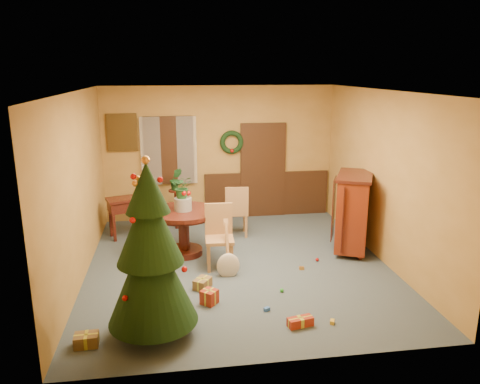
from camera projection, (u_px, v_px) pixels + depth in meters
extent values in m
plane|color=#35404E|center=(238.00, 265.00, 7.94)|extent=(5.50, 5.50, 0.00)
plane|color=silver|center=(238.00, 91.00, 7.20)|extent=(5.50, 5.50, 0.00)
plane|color=olive|center=(220.00, 153.00, 10.20)|extent=(5.00, 0.00, 5.00)
plane|color=olive|center=(276.00, 243.00, 4.94)|extent=(5.00, 0.00, 5.00)
plane|color=olive|center=(78.00, 188.00, 7.21)|extent=(0.00, 5.50, 5.50)
plane|color=olive|center=(384.00, 177.00, 7.93)|extent=(0.00, 5.50, 5.50)
cube|color=black|center=(267.00, 194.00, 10.56)|extent=(2.80, 0.06, 1.00)
cube|color=black|center=(263.00, 170.00, 10.39)|extent=(1.00, 0.08, 2.10)
cube|color=white|center=(263.00, 172.00, 10.43)|extent=(0.80, 0.03, 1.90)
cube|color=black|center=(169.00, 150.00, 9.97)|extent=(1.05, 0.08, 1.45)
cube|color=white|center=(169.00, 150.00, 10.00)|extent=(0.88, 0.03, 1.25)
cube|color=white|center=(151.00, 151.00, 9.87)|extent=(0.42, 0.02, 1.45)
cube|color=white|center=(187.00, 150.00, 9.98)|extent=(0.42, 0.02, 1.45)
torus|color=black|center=(232.00, 142.00, 10.10)|extent=(0.51, 0.11, 0.51)
cube|color=#4C3819|center=(122.00, 133.00, 9.74)|extent=(0.62, 0.05, 0.78)
cube|color=gray|center=(122.00, 132.00, 9.77)|extent=(0.48, 0.02, 0.62)
cylinder|color=black|center=(183.00, 212.00, 8.22)|extent=(1.20, 1.20, 0.06)
cylinder|color=black|center=(183.00, 215.00, 8.24)|extent=(1.07, 1.07, 0.04)
cylinder|color=black|center=(184.00, 233.00, 8.32)|extent=(0.19, 0.19, 0.67)
cylinder|color=black|center=(185.00, 251.00, 8.41)|extent=(0.64, 0.64, 0.11)
cylinder|color=slate|center=(183.00, 204.00, 8.19)|extent=(0.31, 0.31, 0.22)
imported|color=#1E4C23|center=(182.00, 187.00, 8.11)|extent=(0.36, 0.31, 0.40)
cube|color=#9C713E|center=(220.00, 240.00, 7.73)|extent=(0.48, 0.48, 0.05)
cube|color=#9C713E|center=(219.00, 219.00, 7.86)|extent=(0.46, 0.07, 0.55)
cube|color=#9C713E|center=(230.00, 250.00, 8.00)|extent=(0.05, 0.05, 0.47)
cube|color=#9C713E|center=(208.00, 251.00, 7.96)|extent=(0.05, 0.05, 0.47)
cube|color=#9C713E|center=(232.00, 258.00, 7.64)|extent=(0.05, 0.05, 0.47)
cube|color=#9C713E|center=(209.00, 259.00, 7.60)|extent=(0.05, 0.05, 0.47)
cube|color=#9C713E|center=(236.00, 212.00, 9.29)|extent=(0.48, 0.48, 0.05)
cube|color=#9C713E|center=(237.00, 201.00, 9.02)|extent=(0.45, 0.08, 0.53)
cube|color=#9C713E|center=(228.00, 227.00, 9.17)|extent=(0.05, 0.05, 0.46)
cube|color=#9C713E|center=(246.00, 227.00, 9.19)|extent=(0.05, 0.05, 0.46)
cube|color=#9C713E|center=(227.00, 221.00, 9.52)|extent=(0.05, 0.05, 0.46)
cube|color=#9C713E|center=(245.00, 221.00, 9.54)|extent=(0.05, 0.05, 0.46)
cylinder|color=black|center=(177.00, 210.00, 9.70)|extent=(0.10, 0.10, 0.81)
cylinder|color=black|center=(176.00, 190.00, 9.59)|extent=(0.32, 0.32, 0.03)
imported|color=#19471E|center=(176.00, 179.00, 9.53)|extent=(0.26, 0.21, 0.46)
cylinder|color=#382111|center=(154.00, 326.00, 5.84)|extent=(0.14, 0.14, 0.24)
cone|color=black|center=(151.00, 272.00, 5.65)|extent=(1.10, 1.10, 1.31)
cone|color=black|center=(149.00, 225.00, 5.50)|extent=(0.80, 0.80, 0.95)
cone|color=black|center=(147.00, 187.00, 5.38)|extent=(0.52, 0.52, 0.60)
sphere|color=orange|center=(146.00, 160.00, 5.30)|extent=(0.10, 0.10, 0.10)
cube|color=black|center=(130.00, 199.00, 9.16)|extent=(0.99, 0.71, 0.05)
cube|color=black|center=(131.00, 205.00, 9.20)|extent=(0.93, 0.65, 0.19)
cube|color=black|center=(112.00, 219.00, 9.21)|extent=(0.15, 0.32, 0.74)
cube|color=black|center=(151.00, 217.00, 9.32)|extent=(0.15, 0.32, 0.74)
cube|color=#61190B|center=(353.00, 212.00, 8.43)|extent=(0.92, 1.17, 1.30)
cube|color=black|center=(355.00, 176.00, 8.26)|extent=(1.00, 1.26, 0.05)
cylinder|color=black|center=(360.00, 257.00, 8.18)|extent=(0.07, 0.07, 0.09)
cylinder|color=black|center=(342.00, 239.00, 9.02)|extent=(0.07, 0.07, 0.09)
cube|color=brown|center=(86.00, 340.00, 5.61)|extent=(0.29, 0.22, 0.15)
cube|color=gold|center=(86.00, 340.00, 5.61)|extent=(0.29, 0.04, 0.15)
cube|color=gold|center=(86.00, 340.00, 5.61)|extent=(0.05, 0.21, 0.15)
cube|color=maroon|center=(209.00, 297.00, 6.63)|extent=(0.29, 0.29, 0.20)
cube|color=gold|center=(209.00, 297.00, 6.63)|extent=(0.17, 0.16, 0.21)
cube|color=gold|center=(209.00, 297.00, 6.63)|extent=(0.16, 0.17, 0.21)
cube|color=brown|center=(202.00, 283.00, 7.10)|extent=(0.32, 0.34, 0.15)
cube|color=gold|center=(202.00, 283.00, 7.10)|extent=(0.18, 0.25, 0.15)
cube|color=gold|center=(202.00, 283.00, 7.10)|extent=(0.19, 0.14, 0.15)
cube|color=maroon|center=(300.00, 322.00, 6.05)|extent=(0.35, 0.20, 0.12)
cube|color=gold|center=(300.00, 322.00, 6.05)|extent=(0.34, 0.09, 0.12)
cube|color=gold|center=(300.00, 322.00, 6.05)|extent=(0.08, 0.15, 0.12)
cube|color=blue|center=(267.00, 309.00, 6.44)|extent=(0.09, 0.08, 0.05)
sphere|color=#268D26|center=(282.00, 290.00, 6.98)|extent=(0.06, 0.06, 0.06)
cube|color=gold|center=(332.00, 322.00, 6.12)|extent=(0.08, 0.09, 0.05)
sphere|color=#BA0F0C|center=(317.00, 260.00, 8.10)|extent=(0.06, 0.06, 0.06)
cube|color=orange|center=(302.00, 268.00, 7.77)|extent=(0.08, 0.06, 0.05)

